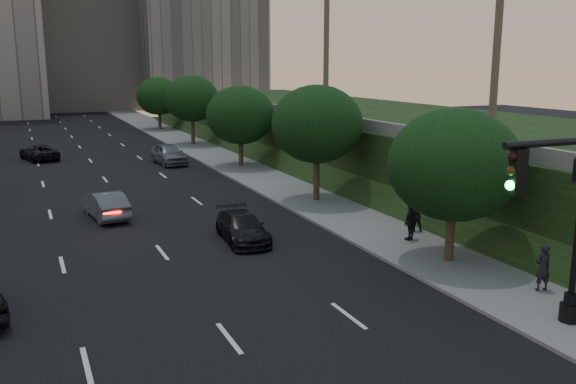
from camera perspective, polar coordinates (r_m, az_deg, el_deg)
name	(u,v)px	position (r m, az deg, el deg)	size (l,w,h in m)	color
road_surface	(109,185)	(41.91, -16.39, 0.64)	(16.00, 140.00, 0.02)	black
sidewalk_right	(254,173)	(44.33, -3.17, 1.80)	(4.50, 140.00, 0.15)	slate
embankment	(407,141)	(47.73, 11.04, 4.67)	(18.00, 90.00, 4.00)	black
parapet_wall	(307,114)	(43.21, 1.78, 7.27)	(0.35, 90.00, 0.70)	slate
office_block_mid	(82,32)	(113.50, -18.76, 13.98)	(22.00, 18.00, 26.00)	#A7A499
office_block_right	(192,3)	(111.19, -8.95, 17.09)	(20.00, 22.00, 36.00)	gray
tree_right_a	(454,165)	(24.65, 15.26, 2.47)	(5.20, 5.20, 6.24)	#38281C
tree_right_b	(317,124)	(34.64, 2.72, 6.35)	(5.20, 5.20, 6.74)	#38281C
tree_right_c	(240,115)	(46.63, -4.48, 7.18)	(5.20, 5.20, 6.24)	#38281C
tree_right_d	(192,99)	(59.95, -9.00, 8.62)	(5.20, 5.20, 6.74)	#38281C
tree_right_e	(159,96)	(74.55, -12.01, 8.77)	(5.20, 5.20, 6.24)	#38281C
street_lamp	(576,243)	(20.21, 25.37, -4.37)	(0.64, 0.64, 5.62)	black
sedan_mid_left	(106,205)	(32.96, -16.66, -1.15)	(1.50, 4.29, 1.41)	#505358
sedan_far_left	(39,152)	(54.50, -22.27, 3.45)	(2.15, 4.67, 1.30)	black
sedan_near_right	(242,227)	(27.62, -4.29, -3.33)	(1.78, 4.39, 1.27)	black
sedan_far_right	(169,154)	(49.33, -11.09, 3.52)	(1.94, 4.81, 1.64)	slate
pedestrian_a	(543,267)	(23.00, 22.74, -6.52)	(0.61, 0.40, 1.68)	black
pedestrian_b	(415,215)	(29.19, 11.77, -2.08)	(0.77, 0.60, 1.59)	black
pedestrian_c	(411,222)	(27.70, 11.40, -2.78)	(0.96, 0.40, 1.63)	black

